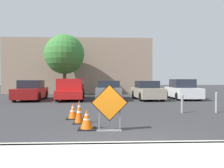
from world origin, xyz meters
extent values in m
plane|color=#333335|center=(0.00, 10.00, 0.00)|extent=(96.00, 96.00, 0.00)
cube|color=beige|center=(0.00, 0.00, 0.07)|extent=(25.89, 0.20, 0.14)
cube|color=black|center=(-0.46, 1.67, 0.86)|extent=(1.11, 0.02, 1.11)
cube|color=orange|center=(-0.46, 1.66, 0.86)|extent=(1.05, 0.02, 1.05)
cube|color=slate|center=(-0.46, 1.72, 0.01)|extent=(0.75, 0.20, 0.02)
cube|color=slate|center=(-0.77, 1.72, 0.43)|extent=(0.04, 0.04, 0.86)
cube|color=slate|center=(-0.15, 1.72, 0.43)|extent=(0.04, 0.04, 0.86)
cube|color=black|center=(-1.16, 1.97, 0.01)|extent=(0.54, 0.54, 0.03)
cone|color=#EA590F|center=(-1.16, 1.97, 0.32)|extent=(0.40, 0.40, 0.59)
cylinder|color=white|center=(-1.16, 1.97, 0.45)|extent=(0.12, 0.12, 0.05)
cylinder|color=white|center=(-1.16, 1.97, 0.31)|extent=(0.22, 0.22, 0.05)
cube|color=black|center=(-1.50, 2.91, 0.01)|extent=(0.42, 0.42, 0.03)
cone|color=#EA590F|center=(-1.50, 2.91, 0.43)|extent=(0.31, 0.31, 0.79)
cylinder|color=white|center=(-1.50, 2.91, 0.60)|extent=(0.10, 0.10, 0.07)
cylinder|color=white|center=(-1.50, 2.91, 0.41)|extent=(0.17, 0.17, 0.07)
cube|color=black|center=(-1.84, 3.83, 0.01)|extent=(0.50, 0.50, 0.03)
cone|color=#EA590F|center=(-1.84, 3.83, 0.32)|extent=(0.37, 0.37, 0.59)
cylinder|color=white|center=(-1.84, 3.83, 0.45)|extent=(0.12, 0.12, 0.05)
cylinder|color=white|center=(-1.84, 3.83, 0.31)|extent=(0.21, 0.21, 0.05)
cube|color=maroon|center=(-6.10, 11.93, 0.55)|extent=(2.07, 4.21, 0.73)
cube|color=#1E232D|center=(-6.11, 12.03, 1.21)|extent=(1.71, 1.99, 0.60)
cylinder|color=black|center=(-5.19, 10.71, 0.33)|extent=(0.24, 0.68, 0.66)
cylinder|color=black|center=(-6.86, 10.60, 0.33)|extent=(0.24, 0.68, 0.66)
cylinder|color=black|center=(-5.35, 13.25, 0.33)|extent=(0.24, 0.68, 0.66)
cylinder|color=black|center=(-7.02, 13.15, 0.33)|extent=(0.24, 0.68, 0.66)
cube|color=red|center=(-3.13, 12.37, 0.49)|extent=(2.24, 5.33, 0.55)
cube|color=red|center=(-3.06, 11.20, 1.19)|extent=(1.88, 2.20, 0.85)
cube|color=red|center=(-3.28, 14.61, 0.99)|extent=(1.80, 0.22, 0.45)
cube|color=red|center=(-2.31, 13.47, 0.99)|extent=(0.27, 2.50, 0.45)
cube|color=red|center=(-4.10, 13.35, 0.99)|extent=(0.27, 2.50, 0.45)
cylinder|color=black|center=(-2.16, 10.87, 0.40)|extent=(0.29, 0.81, 0.79)
cylinder|color=black|center=(-3.90, 10.75, 0.40)|extent=(0.29, 0.81, 0.79)
cylinder|color=black|center=(-2.37, 13.99, 0.40)|extent=(0.29, 0.81, 0.79)
cylinder|color=black|center=(-4.11, 13.87, 0.40)|extent=(0.29, 0.81, 0.79)
cube|color=slate|center=(-0.16, 12.16, 0.56)|extent=(2.02, 4.09, 0.77)
cube|color=#1E232D|center=(-0.16, 12.26, 1.21)|extent=(1.70, 1.92, 0.52)
cylinder|color=black|center=(0.63, 10.88, 0.32)|extent=(0.23, 0.65, 0.64)
cylinder|color=black|center=(-1.07, 10.95, 0.32)|extent=(0.23, 0.65, 0.64)
cylinder|color=black|center=(0.74, 13.36, 0.32)|extent=(0.23, 0.65, 0.64)
cylinder|color=black|center=(-0.96, 13.44, 0.32)|extent=(0.23, 0.65, 0.64)
cube|color=#A39984|center=(2.80, 12.01, 0.54)|extent=(1.99, 4.20, 0.73)
cube|color=#1E232D|center=(2.80, 12.11, 1.18)|extent=(1.64, 1.98, 0.55)
cylinder|color=black|center=(3.68, 10.80, 0.32)|extent=(0.24, 0.66, 0.65)
cylinder|color=black|center=(2.09, 10.69, 0.32)|extent=(0.24, 0.66, 0.65)
cylinder|color=black|center=(3.52, 13.33, 0.32)|extent=(0.24, 0.66, 0.65)
cylinder|color=black|center=(1.93, 13.23, 0.32)|extent=(0.24, 0.66, 0.65)
cube|color=silver|center=(5.77, 12.44, 0.54)|extent=(1.94, 4.35, 0.75)
cube|color=#1E232D|center=(5.78, 12.55, 1.25)|extent=(1.65, 2.03, 0.67)
cylinder|color=black|center=(6.56, 11.08, 0.30)|extent=(0.22, 0.61, 0.60)
cylinder|color=black|center=(4.90, 11.14, 0.30)|extent=(0.22, 0.61, 0.60)
cylinder|color=black|center=(6.64, 13.74, 0.30)|extent=(0.22, 0.61, 0.60)
cylinder|color=black|center=(4.99, 13.80, 0.30)|extent=(0.22, 0.61, 0.60)
cylinder|color=gray|center=(3.05, 5.15, 0.41)|extent=(0.11, 0.11, 0.82)
sphere|color=gray|center=(3.05, 5.15, 0.82)|extent=(0.12, 0.12, 0.12)
cylinder|color=gray|center=(4.68, 5.15, 0.46)|extent=(0.11, 0.11, 0.91)
sphere|color=gray|center=(4.68, 5.15, 0.91)|extent=(0.12, 0.12, 0.12)
cube|color=gray|center=(-3.41, 21.70, 3.09)|extent=(16.56, 5.00, 6.18)
cylinder|color=#513823|center=(-4.41, 16.80, 1.29)|extent=(0.32, 0.32, 2.59)
sphere|color=#387A33|center=(-4.41, 16.80, 4.05)|extent=(3.88, 3.88, 3.88)
camera|label=1|loc=(-0.67, -4.86, 1.56)|focal=35.00mm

